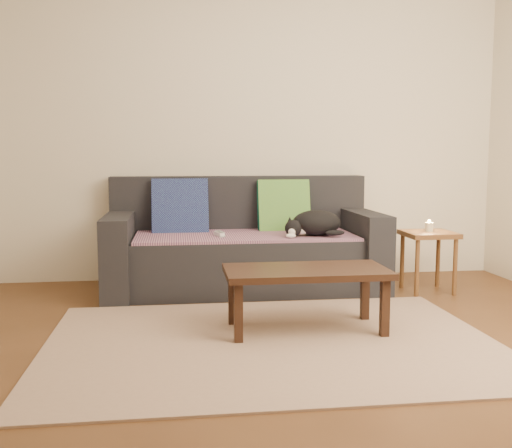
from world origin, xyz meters
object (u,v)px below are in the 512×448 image
(sofa, at_px, (243,249))
(wii_remote_a, at_px, (219,234))
(coffee_table, at_px, (306,276))
(cat, at_px, (314,223))
(wii_remote_b, at_px, (220,233))
(side_table, at_px, (429,242))

(sofa, relative_size, wii_remote_a, 14.00)
(coffee_table, bearing_deg, cat, 74.20)
(wii_remote_b, relative_size, coffee_table, 0.16)
(sofa, xyz_separation_m, cat, (0.51, -0.25, 0.22))
(cat, height_order, coffee_table, cat)
(cat, distance_m, wii_remote_a, 0.72)
(wii_remote_b, xyz_separation_m, side_table, (1.58, -0.18, -0.07))
(wii_remote_a, bearing_deg, side_table, -110.37)
(sofa, bearing_deg, side_table, -12.55)
(cat, bearing_deg, wii_remote_b, -172.12)
(wii_remote_a, height_order, side_table, wii_remote_a)
(sofa, bearing_deg, wii_remote_b, -145.90)
(wii_remote_a, height_order, coffee_table, wii_remote_a)
(wii_remote_b, height_order, coffee_table, wii_remote_b)
(sofa, xyz_separation_m, wii_remote_a, (-0.20, -0.18, 0.15))
(coffee_table, bearing_deg, side_table, 38.34)
(wii_remote_b, bearing_deg, side_table, -106.52)
(wii_remote_b, bearing_deg, cat, -109.51)
(side_table, distance_m, coffee_table, 1.47)
(sofa, relative_size, side_table, 4.53)
(wii_remote_b, relative_size, side_table, 0.32)
(wii_remote_a, relative_size, coffee_table, 0.16)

